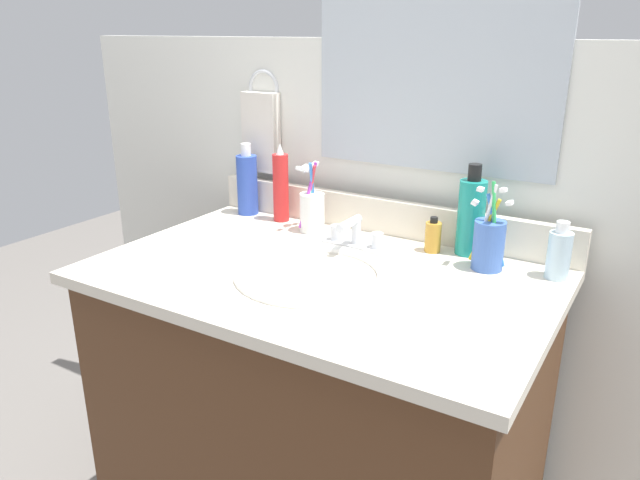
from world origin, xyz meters
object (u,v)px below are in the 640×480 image
object	(u,v)px
bottle_mouthwash_teal	(471,216)
faucet	(355,238)
bottle_shampoo_blue	(247,183)
cup_blue_plastic	(489,243)
hand_towel	(261,132)
bottle_gel_clear	(559,254)
cup_white_ceramic	(312,210)
bottle_oil_amber	(433,236)
bottle_spray_red	(281,187)

from	to	relation	value
bottle_mouthwash_teal	faucet	bearing A→B (deg)	-154.97
bottle_shampoo_blue	cup_blue_plastic	xyz separation A→B (m)	(0.70, -0.06, -0.03)
hand_towel	faucet	world-z (taller)	hand_towel
bottle_gel_clear	cup_white_ceramic	xyz separation A→B (m)	(-0.60, -0.01, 0.00)
bottle_shampoo_blue	cup_blue_plastic	distance (m)	0.70
bottle_oil_amber	bottle_mouthwash_teal	bearing A→B (deg)	22.51
bottle_mouthwash_teal	bottle_gel_clear	size ratio (longest dim) A/B	1.70
faucet	cup_blue_plastic	size ratio (longest dim) A/B	0.82
bottle_mouthwash_teal	hand_towel	bearing A→B (deg)	175.14
bottle_gel_clear	cup_white_ceramic	size ratio (longest dim) A/B	0.67
bottle_oil_amber	cup_white_ceramic	bearing A→B (deg)	-176.41
faucet	bottle_gel_clear	world-z (taller)	bottle_gel_clear
hand_towel	bottle_shampoo_blue	world-z (taller)	hand_towel
bottle_oil_amber	cup_white_ceramic	xyz separation A→B (m)	(-0.32, -0.02, 0.02)
faucet	bottle_shampoo_blue	world-z (taller)	bottle_shampoo_blue
faucet	bottle_oil_amber	size ratio (longest dim) A/B	1.89
bottle_shampoo_blue	cup_white_ceramic	bearing A→B (deg)	-9.45
bottle_mouthwash_teal	bottle_shampoo_blue	distance (m)	0.64
bottle_spray_red	cup_blue_plastic	world-z (taller)	bottle_spray_red
bottle_oil_amber	bottle_gel_clear	bearing A→B (deg)	-2.92
hand_towel	cup_blue_plastic	xyz separation A→B (m)	(0.70, -0.13, -0.16)
faucet	bottle_gel_clear	xyz separation A→B (m)	(0.44, 0.07, 0.03)
bottle_oil_amber	bottle_mouthwash_teal	distance (m)	0.10
bottle_gel_clear	faucet	bearing A→B (deg)	-171.59
bottle_mouthwash_teal	bottle_spray_red	bearing A→B (deg)	-178.05
bottle_spray_red	bottle_shampoo_blue	distance (m)	0.12
faucet	cup_blue_plastic	xyz separation A→B (m)	(0.30, 0.04, 0.03)
bottle_spray_red	faucet	bearing A→B (deg)	-18.67
hand_towel	faucet	bearing A→B (deg)	-22.87
bottle_gel_clear	bottle_shampoo_blue	xyz separation A→B (m)	(-0.84, 0.03, 0.03)
bottle_gel_clear	cup_blue_plastic	distance (m)	0.14
bottle_oil_amber	bottle_spray_red	size ratio (longest dim) A/B	0.40
hand_towel	cup_white_ceramic	xyz separation A→B (m)	(0.23, -0.11, -0.16)
bottle_oil_amber	bottle_gel_clear	distance (m)	0.28
hand_towel	bottle_spray_red	world-z (taller)	hand_towel
bottle_spray_red	bottle_oil_amber	bearing A→B (deg)	-1.81
hand_towel	bottle_oil_amber	size ratio (longest dim) A/B	2.60
cup_blue_plastic	bottle_spray_red	bearing A→B (deg)	174.63
bottle_oil_amber	faucet	bearing A→B (deg)	-153.83
cup_blue_plastic	bottle_shampoo_blue	bearing A→B (deg)	175.09
bottle_oil_amber	bottle_spray_red	xyz separation A→B (m)	(-0.44, 0.01, 0.06)
bottle_oil_amber	bottle_spray_red	bearing A→B (deg)	178.19
bottle_mouthwash_teal	cup_white_ceramic	xyz separation A→B (m)	(-0.40, -0.05, -0.03)
bottle_oil_amber	bottle_spray_red	distance (m)	0.44
faucet	bottle_mouthwash_teal	distance (m)	0.27
bottle_mouthwash_teal	cup_white_ceramic	bearing A→B (deg)	-172.59
bottle_oil_amber	cup_blue_plastic	xyz separation A→B (m)	(0.14, -0.04, 0.02)
faucet	bottle_shampoo_blue	distance (m)	0.41
bottle_mouthwash_teal	bottle_gel_clear	bearing A→B (deg)	-12.61
cup_white_ceramic	bottle_mouthwash_teal	bearing A→B (deg)	7.41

